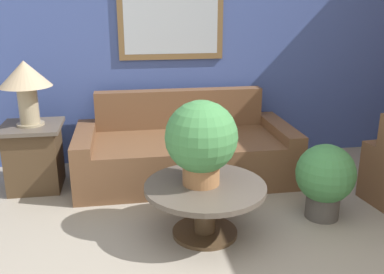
% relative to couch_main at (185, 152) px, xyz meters
% --- Properties ---
extents(wall_back, '(7.16, 0.09, 2.60)m').
position_rel_couch_main_xyz_m(wall_back, '(-0.08, 0.60, 1.04)').
color(wall_back, '#42569E').
rests_on(wall_back, ground_plane).
extents(couch_main, '(2.11, 0.98, 0.82)m').
position_rel_couch_main_xyz_m(couch_main, '(0.00, 0.00, 0.00)').
color(couch_main, brown).
rests_on(couch_main, ground_plane).
extents(coffee_table, '(0.90, 0.90, 0.41)m').
position_rel_couch_main_xyz_m(coffee_table, '(-0.01, -1.14, 0.03)').
color(coffee_table, '#4C3823').
rests_on(coffee_table, ground_plane).
extents(side_table, '(0.54, 0.54, 0.62)m').
position_rel_couch_main_xyz_m(side_table, '(-1.43, -0.03, 0.05)').
color(side_table, '#4C3823').
rests_on(side_table, ground_plane).
extents(table_lamp, '(0.46, 0.46, 0.59)m').
position_rel_couch_main_xyz_m(table_lamp, '(-1.43, -0.03, 0.77)').
color(table_lamp, tan).
rests_on(table_lamp, side_table).
extents(potted_plant_on_table, '(0.53, 0.53, 0.63)m').
position_rel_couch_main_xyz_m(potted_plant_on_table, '(-0.04, -1.11, 0.49)').
color(potted_plant_on_table, '#9E6B42').
rests_on(potted_plant_on_table, coffee_table).
extents(potted_plant_floor, '(0.48, 0.48, 0.62)m').
position_rel_couch_main_xyz_m(potted_plant_floor, '(0.99, -1.02, 0.08)').
color(potted_plant_floor, '#4C4742').
rests_on(potted_plant_floor, ground_plane).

